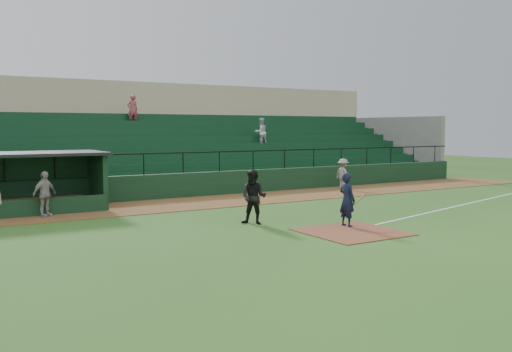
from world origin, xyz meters
TOP-DOWN VIEW (x-y plane):
  - ground at (0.00, 0.00)m, footprint 90.00×90.00m
  - warning_track at (0.00, 8.00)m, footprint 40.00×4.00m
  - home_plate_dirt at (0.00, -1.00)m, footprint 3.00×3.00m
  - foul_line at (8.00, 1.20)m, footprint 17.49×4.44m
  - stadium_structure at (-0.00, 16.46)m, footprint 38.00×13.08m
  - batter_at_plate at (0.54, -0.12)m, footprint 1.04×0.72m
  - umpire at (-1.95, 1.97)m, footprint 1.17×1.19m
  - runner at (7.99, 8.82)m, footprint 0.66×1.11m
  - dugout_player_a at (-7.95, 7.43)m, footprint 1.09×0.86m

SIDE VIEW (x-z plane):
  - ground at x=0.00m, z-range 0.00..0.00m
  - foul_line at x=8.00m, z-range 0.00..0.01m
  - warning_track at x=0.00m, z-range 0.00..0.03m
  - home_plate_dirt at x=0.00m, z-range 0.00..0.03m
  - runner at x=7.99m, z-range 0.03..1.71m
  - dugout_player_a at x=-7.95m, z-range 0.03..1.76m
  - batter_at_plate at x=0.54m, z-range 0.00..1.88m
  - umpire at x=-1.95m, z-range 0.00..1.93m
  - stadium_structure at x=0.00m, z-range -0.90..5.50m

